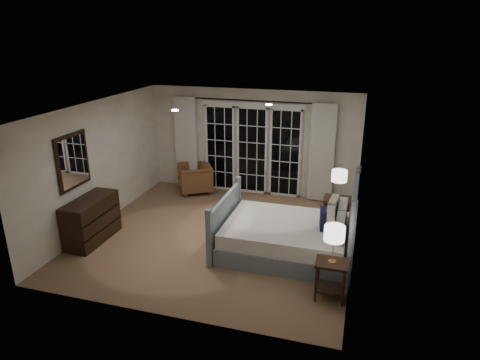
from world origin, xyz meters
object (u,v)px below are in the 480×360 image
(nightstand_left, at_px, (331,275))
(lamp_left, at_px, (334,234))
(armchair, at_px, (195,178))
(nightstand_right, at_px, (337,209))
(bed, at_px, (289,236))
(dresser, at_px, (91,220))
(lamp_right, at_px, (339,176))

(nightstand_left, relative_size, lamp_left, 1.06)
(nightstand_left, xyz_separation_m, armchair, (-3.58, 3.52, -0.05))
(nightstand_left, distance_m, nightstand_right, 2.34)
(armchair, bearing_deg, bed, 17.97)
(bed, bearing_deg, dresser, -171.14)
(dresser, bearing_deg, bed, 8.86)
(nightstand_left, bearing_deg, dresser, 172.36)
(nightstand_right, bearing_deg, nightstand_left, -87.43)
(lamp_left, distance_m, dresser, 4.56)
(bed, bearing_deg, nightstand_right, 58.08)
(nightstand_left, distance_m, lamp_left, 0.67)
(lamp_left, bearing_deg, nightstand_left, 90.00)
(bed, height_order, armchair, bed)
(nightstand_right, height_order, lamp_right, lamp_right)
(nightstand_left, height_order, armchair, armchair)
(bed, distance_m, lamp_right, 1.59)
(bed, bearing_deg, nightstand_left, -54.58)
(dresser, bearing_deg, lamp_left, -7.64)
(lamp_left, relative_size, armchair, 0.74)
(armchair, bearing_deg, nightstand_right, 39.65)
(nightstand_right, height_order, lamp_left, lamp_left)
(lamp_left, bearing_deg, lamp_right, 92.57)
(nightstand_left, distance_m, dresser, 4.51)
(bed, height_order, lamp_left, bed)
(nightstand_right, bearing_deg, lamp_right, 90.00)
(nightstand_left, xyz_separation_m, lamp_right, (-0.10, 2.33, 0.74))
(nightstand_left, relative_size, lamp_right, 1.06)
(armchair, xyz_separation_m, dresser, (-0.89, -2.92, 0.07))
(lamp_right, xyz_separation_m, dresser, (-4.37, -1.73, -0.72))
(nightstand_left, xyz_separation_m, dresser, (-4.47, 0.60, 0.02))
(lamp_left, height_order, lamp_right, lamp_right)
(nightstand_right, relative_size, armchair, 0.88)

